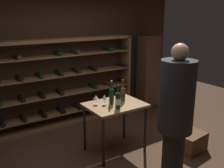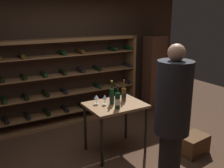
{
  "view_description": "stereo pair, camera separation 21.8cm",
  "coord_description": "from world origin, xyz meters",
  "px_view_note": "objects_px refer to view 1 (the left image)",
  "views": [
    {
      "loc": [
        -1.98,
        -2.83,
        2.22
      ],
      "look_at": [
        0.09,
        0.31,
        1.19
      ],
      "focal_mm": 41.3,
      "sensor_mm": 36.0,
      "label": 1
    },
    {
      "loc": [
        -1.8,
        -2.94,
        2.22
      ],
      "look_at": [
        0.09,
        0.31,
        1.19
      ],
      "focal_mm": 41.3,
      "sensor_mm": 36.0,
      "label": 2
    }
  ],
  "objects_px": {
    "person_guest_khaki": "(176,113)",
    "wine_glass_stemmed_left": "(96,98)",
    "wine_crate": "(191,142)",
    "wine_bottle_black_capsule": "(123,93)",
    "tasting_table": "(115,110)",
    "wine_bottle_amber_reserve": "(118,100)",
    "wine_rack": "(60,83)",
    "wine_bottle_red_label": "(111,96)",
    "display_cabinet": "(148,72)",
    "wine_glass_stemmed_right": "(104,97)"
  },
  "relations": [
    {
      "from": "wine_crate",
      "to": "wine_rack",
      "type": "bearing_deg",
      "value": 122.22
    },
    {
      "from": "wine_rack",
      "to": "wine_bottle_black_capsule",
      "type": "height_order",
      "value": "wine_rack"
    },
    {
      "from": "tasting_table",
      "to": "wine_glass_stemmed_left",
      "type": "distance_m",
      "value": 0.37
    },
    {
      "from": "person_guest_khaki",
      "to": "wine_crate",
      "type": "xyz_separation_m",
      "value": [
        0.98,
        0.49,
        -0.89
      ]
    },
    {
      "from": "wine_rack",
      "to": "wine_glass_stemmed_right",
      "type": "xyz_separation_m",
      "value": [
        0.17,
        -1.43,
        0.07
      ]
    },
    {
      "from": "wine_bottle_black_capsule",
      "to": "wine_crate",
      "type": "bearing_deg",
      "value": -41.68
    },
    {
      "from": "tasting_table",
      "to": "wine_glass_stemmed_left",
      "type": "bearing_deg",
      "value": 148.12
    },
    {
      "from": "wine_crate",
      "to": "wine_glass_stemmed_right",
      "type": "bearing_deg",
      "value": 147.79
    },
    {
      "from": "person_guest_khaki",
      "to": "wine_bottle_amber_reserve",
      "type": "xyz_separation_m",
      "value": [
        -0.17,
        0.99,
        -0.08
      ]
    },
    {
      "from": "wine_bottle_black_capsule",
      "to": "wine_rack",
      "type": "bearing_deg",
      "value": 110.08
    },
    {
      "from": "tasting_table",
      "to": "wine_bottle_black_capsule",
      "type": "distance_m",
      "value": 0.31
    },
    {
      "from": "tasting_table",
      "to": "wine_glass_stemmed_right",
      "type": "bearing_deg",
      "value": 153.65
    },
    {
      "from": "tasting_table",
      "to": "wine_bottle_black_capsule",
      "type": "bearing_deg",
      "value": 19.78
    },
    {
      "from": "wine_glass_stemmed_right",
      "to": "person_guest_khaki",
      "type": "bearing_deg",
      "value": -79.09
    },
    {
      "from": "tasting_table",
      "to": "wine_crate",
      "type": "xyz_separation_m",
      "value": [
        1.07,
        -0.69,
        -0.57
      ]
    },
    {
      "from": "wine_bottle_amber_reserve",
      "to": "display_cabinet",
      "type": "bearing_deg",
      "value": 38.14
    },
    {
      "from": "wine_rack",
      "to": "wine_bottle_red_label",
      "type": "xyz_separation_m",
      "value": [
        0.27,
        -1.47,
        0.09
      ]
    },
    {
      "from": "display_cabinet",
      "to": "wine_bottle_black_capsule",
      "type": "relative_size",
      "value": 4.91
    },
    {
      "from": "wine_bottle_red_label",
      "to": "wine_glass_stemmed_left",
      "type": "xyz_separation_m",
      "value": [
        -0.21,
        0.13,
        -0.03
      ]
    },
    {
      "from": "person_guest_khaki",
      "to": "wine_crate",
      "type": "height_order",
      "value": "person_guest_khaki"
    },
    {
      "from": "display_cabinet",
      "to": "wine_glass_stemmed_left",
      "type": "height_order",
      "value": "display_cabinet"
    },
    {
      "from": "tasting_table",
      "to": "wine_crate",
      "type": "height_order",
      "value": "tasting_table"
    },
    {
      "from": "wine_rack",
      "to": "person_guest_khaki",
      "type": "xyz_separation_m",
      "value": [
        0.41,
        -2.69,
        0.18
      ]
    },
    {
      "from": "tasting_table",
      "to": "wine_bottle_amber_reserve",
      "type": "xyz_separation_m",
      "value": [
        -0.07,
        -0.19,
        0.24
      ]
    },
    {
      "from": "tasting_table",
      "to": "wine_rack",
      "type": "bearing_deg",
      "value": 101.86
    },
    {
      "from": "wine_bottle_amber_reserve",
      "to": "wine_bottle_black_capsule",
      "type": "bearing_deg",
      "value": 43.12
    },
    {
      "from": "wine_crate",
      "to": "wine_bottle_black_capsule",
      "type": "relative_size",
      "value": 1.36
    },
    {
      "from": "tasting_table",
      "to": "wine_bottle_red_label",
      "type": "xyz_separation_m",
      "value": [
        -0.05,
        0.03,
        0.24
      ]
    },
    {
      "from": "wine_bottle_amber_reserve",
      "to": "wine_glass_stemmed_left",
      "type": "bearing_deg",
      "value": 117.61
    },
    {
      "from": "wine_bottle_amber_reserve",
      "to": "wine_glass_stemmed_right",
      "type": "bearing_deg",
      "value": 106.26
    },
    {
      "from": "tasting_table",
      "to": "wine_bottle_red_label",
      "type": "height_order",
      "value": "wine_bottle_red_label"
    },
    {
      "from": "wine_rack",
      "to": "wine_glass_stemmed_left",
      "type": "bearing_deg",
      "value": -87.39
    },
    {
      "from": "person_guest_khaki",
      "to": "display_cabinet",
      "type": "distance_m",
      "value": 3.07
    },
    {
      "from": "person_guest_khaki",
      "to": "wine_crate",
      "type": "distance_m",
      "value": 1.41
    },
    {
      "from": "tasting_table",
      "to": "person_guest_khaki",
      "type": "height_order",
      "value": "person_guest_khaki"
    },
    {
      "from": "wine_rack",
      "to": "person_guest_khaki",
      "type": "height_order",
      "value": "person_guest_khaki"
    },
    {
      "from": "wine_bottle_black_capsule",
      "to": "tasting_table",
      "type": "bearing_deg",
      "value": -160.22
    },
    {
      "from": "wine_rack",
      "to": "wine_crate",
      "type": "height_order",
      "value": "wine_rack"
    },
    {
      "from": "display_cabinet",
      "to": "wine_bottle_red_label",
      "type": "height_order",
      "value": "display_cabinet"
    },
    {
      "from": "wine_bottle_black_capsule",
      "to": "wine_glass_stemmed_left",
      "type": "bearing_deg",
      "value": 169.68
    },
    {
      "from": "wine_bottle_red_label",
      "to": "wine_glass_stemmed_right",
      "type": "relative_size",
      "value": 2.39
    },
    {
      "from": "wine_crate",
      "to": "wine_bottle_red_label",
      "type": "height_order",
      "value": "wine_bottle_red_label"
    },
    {
      "from": "wine_rack",
      "to": "display_cabinet",
      "type": "height_order",
      "value": "wine_rack"
    },
    {
      "from": "tasting_table",
      "to": "wine_bottle_black_capsule",
      "type": "xyz_separation_m",
      "value": [
        0.21,
        0.07,
        0.22
      ]
    },
    {
      "from": "wine_glass_stemmed_left",
      "to": "wine_glass_stemmed_right",
      "type": "relative_size",
      "value": 0.93
    },
    {
      "from": "wine_bottle_amber_reserve",
      "to": "wine_bottle_black_capsule",
      "type": "relative_size",
      "value": 1.03
    },
    {
      "from": "wine_glass_stemmed_right",
      "to": "wine_bottle_red_label",
      "type": "bearing_deg",
      "value": -22.45
    },
    {
      "from": "person_guest_khaki",
      "to": "wine_glass_stemmed_left",
      "type": "height_order",
      "value": "person_guest_khaki"
    },
    {
      "from": "wine_crate",
      "to": "wine_bottle_amber_reserve",
      "type": "height_order",
      "value": "wine_bottle_amber_reserve"
    },
    {
      "from": "wine_glass_stemmed_right",
      "to": "tasting_table",
      "type": "bearing_deg",
      "value": -26.35
    }
  ]
}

